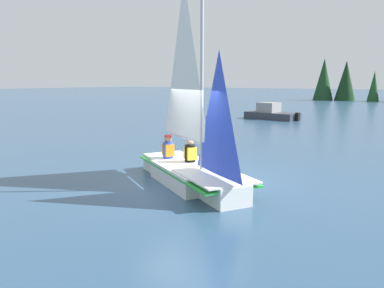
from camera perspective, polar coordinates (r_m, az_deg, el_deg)
name	(u,v)px	position (r m, az deg, el deg)	size (l,w,h in m)	color
ground_plane	(192,184)	(10.07, 0.00, -6.08)	(260.00, 260.00, 0.00)	#2D4C6B
sailboat_main	(191,158)	(9.93, -0.09, -2.10)	(4.54, 3.44, 5.47)	white
sailor_helm	(190,156)	(10.48, -0.30, -1.90)	(0.42, 0.41, 1.16)	black
sailor_crew	(168,153)	(10.99, -3.65, -1.38)	(0.42, 0.41, 1.16)	black
motorboat_distant	(271,113)	(27.85, 11.97, 4.61)	(4.15, 2.15, 1.18)	#333842
buoy_marker	(206,129)	(19.80, 2.20, 2.23)	(0.52, 0.52, 0.97)	red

